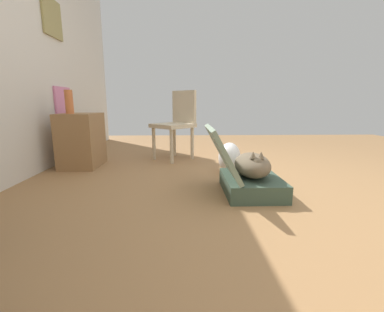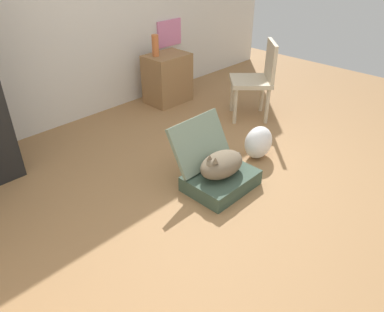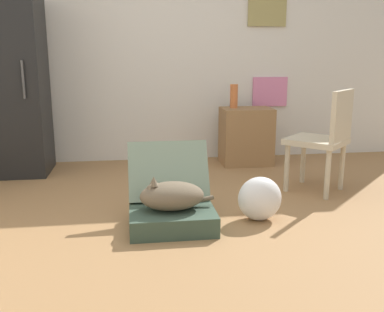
% 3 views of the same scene
% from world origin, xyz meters
% --- Properties ---
extents(ground_plane, '(7.68, 7.68, 0.00)m').
position_xyz_m(ground_plane, '(0.00, 0.00, 0.00)').
color(ground_plane, '#9E7247').
rests_on(ground_plane, ground).
extents(wall_back, '(6.40, 0.15, 2.60)m').
position_xyz_m(wall_back, '(0.00, 2.26, 1.30)').
color(wall_back, silver).
rests_on(wall_back, ground).
extents(suitcase_base, '(0.59, 0.45, 0.14)m').
position_xyz_m(suitcase_base, '(-0.08, 0.10, 0.07)').
color(suitcase_base, '#384C3D').
rests_on(suitcase_base, ground).
extents(suitcase_lid, '(0.59, 0.25, 0.41)m').
position_xyz_m(suitcase_lid, '(-0.08, 0.35, 0.35)').
color(suitcase_lid, gray).
rests_on(suitcase_lid, suitcase_base).
extents(cat, '(0.52, 0.28, 0.23)m').
position_xyz_m(cat, '(-0.08, 0.10, 0.24)').
color(cat, brown).
rests_on(cat, suitcase_base).
extents(plastic_bag_white, '(0.32, 0.23, 0.32)m').
position_xyz_m(plastic_bag_white, '(0.57, 0.17, 0.16)').
color(plastic_bag_white, white).
rests_on(plastic_bag_white, ground).
extents(side_table, '(0.54, 0.40, 0.62)m').
position_xyz_m(side_table, '(0.91, 1.85, 0.31)').
color(side_table, olive).
rests_on(side_table, ground).
extents(vase_tall, '(0.08, 0.08, 0.25)m').
position_xyz_m(vase_tall, '(0.78, 1.90, 0.74)').
color(vase_tall, '#CC6B38').
rests_on(vase_tall, side_table).
extents(chair, '(0.63, 0.63, 0.90)m').
position_xyz_m(chair, '(1.31, 0.75, 0.49)').
color(chair, beige).
rests_on(chair, ground).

